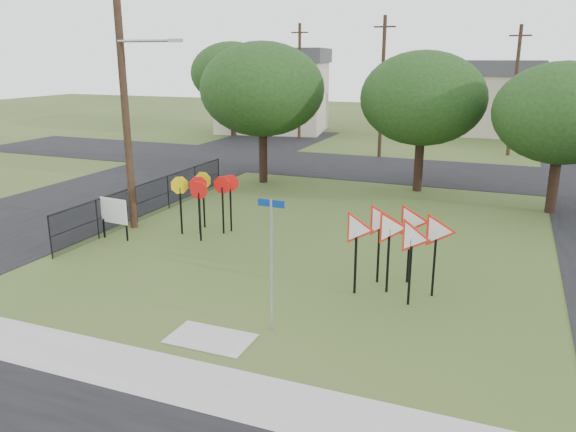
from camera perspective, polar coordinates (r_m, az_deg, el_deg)
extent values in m
plane|color=#354B1C|center=(15.65, -3.52, -8.51)|extent=(140.00, 140.00, 0.00)
cube|color=#999990|center=(12.43, -12.12, -15.73)|extent=(30.00, 1.60, 0.02)
cube|color=#354B1C|center=(11.63, -15.56, -18.43)|extent=(30.00, 0.80, 0.02)
cube|color=black|center=(29.91, -16.29, 2.76)|extent=(8.00, 50.00, 0.02)
cube|color=black|center=(34.05, 11.01, 4.64)|extent=(60.00, 8.00, 0.02)
cube|color=#999990|center=(13.75, -7.89, -12.24)|extent=(2.00, 1.20, 0.02)
cylinder|color=#9B9EA3|center=(13.40, -1.67, -5.16)|extent=(0.07, 0.07, 3.29)
cube|color=navy|center=(12.92, -1.73, 1.30)|extent=(0.68, 0.06, 0.18)
cube|color=black|center=(21.27, -9.00, 0.52)|extent=(0.05, 0.05, 1.80)
cube|color=black|center=(21.19, -6.62, 0.55)|extent=(0.05, 0.05, 1.80)
cube|color=black|center=(20.46, -8.93, -0.10)|extent=(0.05, 0.05, 1.80)
cube|color=black|center=(21.38, -10.82, 0.51)|extent=(0.05, 0.05, 1.80)
cube|color=black|center=(22.08, -8.54, 1.10)|extent=(0.05, 0.05, 1.80)
cube|color=black|center=(21.45, -5.83, 0.76)|extent=(0.05, 0.05, 1.80)
cube|color=black|center=(15.84, 6.87, -4.66)|extent=(0.06, 0.06, 1.86)
cube|color=black|center=(16.04, 10.12, -4.53)|extent=(0.06, 0.06, 1.86)
cube|color=black|center=(15.35, 12.29, -5.60)|extent=(0.06, 0.06, 1.86)
cube|color=black|center=(16.69, 9.18, -3.67)|extent=(0.06, 0.06, 1.86)
cube|color=black|center=(16.84, 12.16, -3.65)|extent=(0.06, 0.06, 1.86)
cube|color=black|center=(16.06, 14.62, -4.79)|extent=(0.06, 0.06, 1.86)
cube|color=black|center=(21.81, -18.19, -1.19)|extent=(0.05, 0.05, 0.72)
cube|color=black|center=(21.18, -16.05, -1.51)|extent=(0.05, 0.05, 0.72)
cube|color=silver|center=(21.29, -17.29, 0.50)|extent=(1.23, 0.17, 0.92)
cylinder|color=#3B281B|center=(22.02, -16.30, 11.45)|extent=(0.28, 0.28, 10.00)
cylinder|color=#9B9EA3|center=(21.19, -14.22, 16.87)|extent=(2.40, 0.10, 0.10)
cube|color=#9B9EA3|center=(20.52, -11.37, 17.09)|extent=(0.50, 0.18, 0.12)
cylinder|color=#3B281B|center=(37.81, 9.53, 12.67)|extent=(0.24, 0.24, 9.00)
cube|color=#3B281B|center=(37.80, 9.81, 18.42)|extent=(1.40, 0.10, 0.10)
cylinder|color=#3B281B|center=(40.92, 22.01, 11.63)|extent=(0.24, 0.24, 8.50)
cube|color=#3B281B|center=(40.89, 22.54, 16.58)|extent=(1.40, 0.10, 0.10)
cylinder|color=#3B281B|center=(45.85, 1.17, 13.39)|extent=(0.24, 0.24, 9.00)
cube|color=#3B281B|center=(45.85, 1.20, 18.14)|extent=(1.40, 0.10, 0.10)
cylinder|color=black|center=(20.02, -23.02, -2.00)|extent=(0.05, 0.05, 1.50)
cylinder|color=black|center=(21.62, -18.80, -0.31)|extent=(0.05, 0.05, 1.50)
cylinder|color=black|center=(23.34, -15.19, 1.14)|extent=(0.05, 0.05, 1.50)
cylinder|color=black|center=(25.15, -12.08, 2.39)|extent=(0.05, 0.05, 1.50)
cylinder|color=black|center=(27.04, -9.39, 3.46)|extent=(0.05, 0.05, 1.50)
cylinder|color=black|center=(28.99, -7.05, 4.38)|extent=(0.05, 0.05, 1.50)
cube|color=black|center=(24.08, -13.68, 3.43)|extent=(0.03, 11.50, 0.03)
cube|color=black|center=(24.24, -13.57, 1.79)|extent=(0.03, 11.50, 0.03)
cube|color=black|center=(24.24, -13.57, 1.79)|extent=(0.01, 11.50, 1.50)
cube|color=beige|center=(51.14, -1.51, 11.96)|extent=(10.08, 8.46, 6.00)
cube|color=#404145|center=(51.02, -1.54, 15.99)|extent=(10.58, 8.88, 1.20)
cube|color=beige|center=(53.05, 19.76, 10.65)|extent=(8.00, 8.00, 5.00)
cube|color=#404145|center=(52.91, 20.08, 13.99)|extent=(8.40, 8.40, 1.20)
cylinder|color=black|center=(29.93, -2.54, 5.94)|extent=(0.44, 0.44, 2.62)
ellipsoid|color=#173213|center=(29.53, -2.63, 12.75)|extent=(6.40, 6.40, 4.80)
cylinder|color=black|center=(28.65, 13.12, 4.92)|extent=(0.44, 0.44, 2.45)
ellipsoid|color=#173213|center=(28.24, 13.54, 11.55)|extent=(6.00, 6.00, 4.50)
cylinder|color=black|center=(26.46, 25.32, 2.72)|extent=(0.44, 0.44, 2.27)
ellipsoid|color=#173213|center=(26.02, 26.13, 9.37)|extent=(5.60, 5.60, 4.20)
cylinder|color=black|center=(48.52, -5.59, 9.78)|extent=(0.44, 0.44, 2.80)
ellipsoid|color=#173213|center=(48.27, -5.71, 14.25)|extent=(6.80, 6.80, 5.10)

